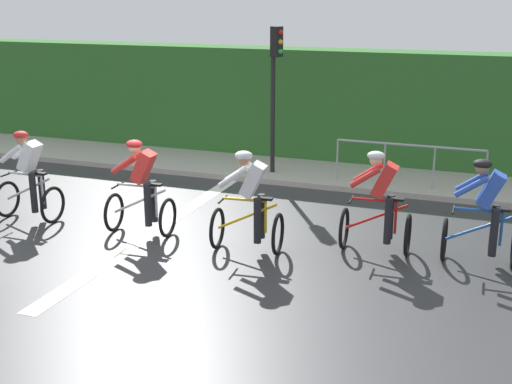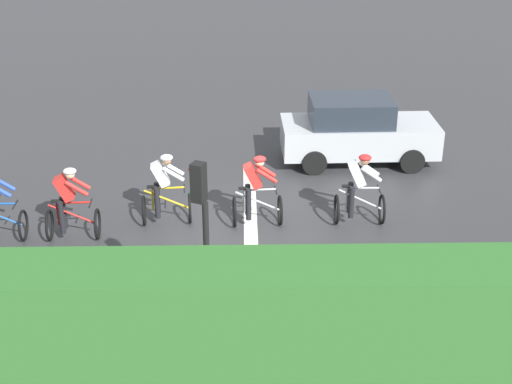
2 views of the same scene
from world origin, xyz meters
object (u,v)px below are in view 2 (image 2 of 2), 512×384
object	(u,v)px
car_silver	(357,130)
cyclist_trailing	(359,191)
cyclist_mid	(164,191)
cyclist_fourth	(256,193)
pedestrian_railing_kerbside	(26,304)
traffic_light_near_crossing	(203,229)
cyclist_second	(69,206)

from	to	relation	value
car_silver	cyclist_trailing	bearing A→B (deg)	172.48
cyclist_mid	cyclist_fourth	size ratio (longest dim) A/B	1.00
car_silver	pedestrian_railing_kerbside	size ratio (longest dim) A/B	1.33
cyclist_fourth	pedestrian_railing_kerbside	bearing A→B (deg)	137.08
traffic_light_near_crossing	pedestrian_railing_kerbside	xyz separation A→B (m)	(0.12, 3.00, -1.45)
traffic_light_near_crossing	pedestrian_railing_kerbside	size ratio (longest dim) A/B	1.08
cyclist_fourth	car_silver	size ratio (longest dim) A/B	0.40
cyclist_fourth	car_silver	xyz separation A→B (m)	(3.66, -2.76, 0.08)
cyclist_trailing	traffic_light_near_crossing	xyz separation A→B (m)	(-4.38, 3.21, 1.43)
cyclist_trailing	pedestrian_railing_kerbside	world-z (taller)	cyclist_trailing
cyclist_second	car_silver	xyz separation A→B (m)	(4.22, -6.73, 0.08)
cyclist_trailing	pedestrian_railing_kerbside	distance (m)	7.54
cyclist_mid	pedestrian_railing_kerbside	bearing A→B (deg)	156.38
cyclist_mid	cyclist_trailing	world-z (taller)	same
cyclist_trailing	traffic_light_near_crossing	size ratio (longest dim) A/B	0.50
traffic_light_near_crossing	cyclist_mid	bearing A→B (deg)	13.84
cyclist_fourth	pedestrian_railing_kerbside	size ratio (longest dim) A/B	0.54
cyclist_fourth	cyclist_trailing	size ratio (longest dim) A/B	1.00
cyclist_fourth	cyclist_trailing	distance (m)	2.29
cyclist_second	cyclist_trailing	xyz separation A→B (m)	(0.61, -6.25, 0.00)
pedestrian_railing_kerbside	cyclist_mid	bearing A→B (deg)	-23.62
cyclist_second	pedestrian_railing_kerbside	size ratio (longest dim) A/B	0.54
cyclist_trailing	cyclist_second	bearing A→B (deg)	95.61
car_silver	cyclist_mid	bearing A→B (deg)	126.40
car_silver	pedestrian_railing_kerbside	distance (m)	10.33
cyclist_second	traffic_light_near_crossing	bearing A→B (deg)	-141.08
car_silver	traffic_light_near_crossing	bearing A→B (deg)	155.24
cyclist_mid	cyclist_trailing	distance (m)	4.31
cyclist_fourth	cyclist_trailing	xyz separation A→B (m)	(0.05, -2.29, 0.00)
cyclist_second	cyclist_fourth	world-z (taller)	same
cyclist_fourth	traffic_light_near_crossing	bearing A→B (deg)	167.98
pedestrian_railing_kerbside	traffic_light_near_crossing	bearing A→B (deg)	-92.24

